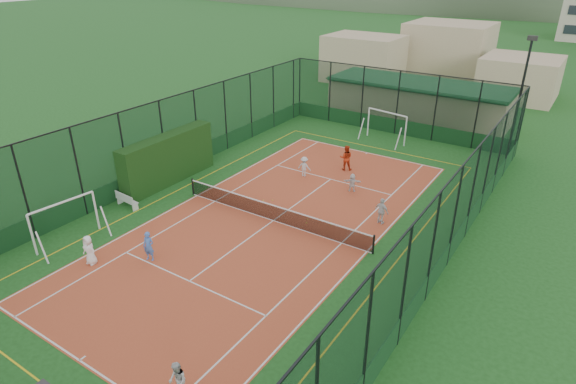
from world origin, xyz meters
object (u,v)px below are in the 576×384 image
at_px(futsal_goal_near, 66,222).
at_px(child_near_left, 89,250).
at_px(clubhouse, 418,100).
at_px(child_near_right, 178,380).
at_px(futsal_goal_far, 386,127).
at_px(floodlight_ne, 519,100).
at_px(child_far_back, 352,183).
at_px(coach, 346,158).
at_px(child_near_mid, 149,246).
at_px(white_bench, 127,200).
at_px(child_far_right, 382,211).
at_px(child_far_left, 304,167).

distance_m(futsal_goal_near, child_near_left, 2.68).
height_order(clubhouse, child_near_right, clubhouse).
bearing_deg(futsal_goal_far, floodlight_ne, 21.66).
relative_size(child_near_left, child_far_back, 1.27).
xyz_separation_m(child_near_right, coach, (-3.95, 19.34, 0.17)).
bearing_deg(clubhouse, futsal_goal_far, -89.71).
distance_m(child_near_left, child_near_mid, 2.65).
height_order(white_bench, futsal_goal_far, futsal_goal_far).
bearing_deg(clubhouse, child_near_right, -83.07).
xyz_separation_m(floodlight_ne, futsal_goal_far, (-8.56, -1.57, -3.01)).
bearing_deg(child_near_left, child_far_right, 44.35).
height_order(white_bench, child_near_right, child_near_right).
relative_size(white_bench, child_near_left, 1.11).
height_order(child_far_right, child_far_back, child_far_right).
distance_m(clubhouse, child_far_right, 19.73).
distance_m(child_near_left, coach, 16.85).
bearing_deg(clubhouse, child_near_left, -98.99).
bearing_deg(child_far_left, floodlight_ne, -141.86).
relative_size(floodlight_ne, child_far_right, 5.68).
xyz_separation_m(floodlight_ne, white_bench, (-16.40, -19.79, -3.67)).
bearing_deg(child_far_back, white_bench, 18.54).
relative_size(child_near_mid, child_far_left, 1.10).
distance_m(futsal_goal_far, child_far_left, 9.30).
bearing_deg(child_far_right, child_far_left, -10.55).
xyz_separation_m(clubhouse, child_far_back, (1.90, -16.43, -1.00)).
bearing_deg(child_far_back, futsal_goal_far, -102.40).
xyz_separation_m(floodlight_ne, coach, (-8.53, -8.31, -3.27)).
bearing_deg(floodlight_ne, child_near_right, -99.41).
xyz_separation_m(white_bench, child_far_left, (6.12, 9.08, 0.22)).
height_order(futsal_goal_near, coach, futsal_goal_near).
xyz_separation_m(child_far_left, child_far_back, (3.58, -0.32, -0.09)).
height_order(child_near_left, coach, coach).
relative_size(child_near_left, child_far_left, 1.09).
height_order(clubhouse, coach, clubhouse).
distance_m(clubhouse, child_far_back, 16.56).
bearing_deg(floodlight_ne, child_near_left, -118.57).
xyz_separation_m(clubhouse, futsal_goal_far, (0.04, -6.97, -0.46)).
relative_size(child_near_mid, coach, 0.86).
distance_m(white_bench, coach, 13.93).
bearing_deg(child_near_mid, futsal_goal_far, 65.32).
height_order(child_far_right, coach, coach).
xyz_separation_m(futsal_goal_far, child_near_left, (-4.76, -22.89, -0.39)).
bearing_deg(child_near_left, child_far_left, 73.72).
height_order(white_bench, child_near_left, child_near_left).
relative_size(futsal_goal_far, child_far_back, 3.05).
xyz_separation_m(clubhouse, child_far_right, (4.92, -19.09, -0.84)).
xyz_separation_m(futsal_goal_far, child_near_right, (3.98, -26.07, -0.43)).
relative_size(futsal_goal_near, child_far_right, 2.29).
bearing_deg(white_bench, floodlight_ne, 54.70).
relative_size(floodlight_ne, child_near_mid, 5.66).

